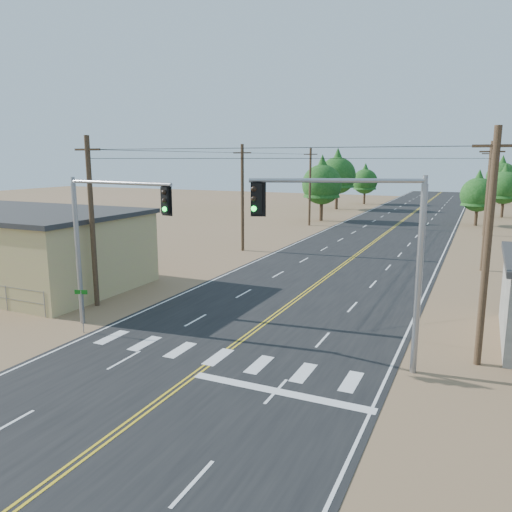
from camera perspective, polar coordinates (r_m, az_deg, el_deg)
The scene contains 18 objects.
ground at distance 16.93m, azimuth -18.37°, elevation -20.50°, with size 220.00×220.00×0.00m, color #886449.
road at distance 42.50m, azimuth 10.09°, elevation -0.87°, with size 15.00×200.00×0.02m, color black.
building_left at distance 40.05m, azimuth -27.19°, elevation 0.95°, with size 20.00×10.00×5.00m, color tan.
utility_pole_left_near at distance 30.66m, azimuth -18.24°, elevation 3.82°, with size 1.80×0.30×10.00m.
utility_pole_left_mid at distance 47.25m, azimuth -1.56°, elevation 6.75°, with size 1.80×0.30×10.00m.
utility_pole_left_far at distance 65.77m, azimuth 6.19°, elevation 7.93°, with size 1.80×0.30×10.00m.
utility_pole_right_near at distance 22.61m, azimuth 24.93°, elevation 0.91°, with size 1.80×0.30×10.00m.
utility_pole_right_mid at distance 42.48m, azimuth 24.93°, elevation 5.23°, with size 1.80×0.30×10.00m.
utility_pole_right_far at distance 62.43m, azimuth 24.93°, elevation 6.80°, with size 1.80×0.30×10.00m.
signal_mast_left at distance 26.00m, azimuth -17.23°, elevation 3.05°, with size 6.74×1.33×7.79m.
signal_mast_right at distance 20.30m, azimuth 12.86°, elevation 1.67°, with size 6.57×2.64×8.08m.
street_sign at distance 26.68m, azimuth -19.29°, elevation -5.21°, with size 0.64×0.24×2.24m.
tree_left_near at distance 70.88m, azimuth 7.55°, elevation 8.56°, with size 5.54×5.54×9.24m.
tree_left_mid at distance 87.66m, azimuth 9.28°, elevation 9.48°, with size 6.29×6.29×10.48m.
tree_left_far at distance 98.55m, azimuth 12.36°, elevation 8.60°, with size 4.72×4.72×7.86m.
tree_right_near at distance 71.27m, azimuth 24.06°, elevation 6.78°, with size 4.41×4.41×7.36m.
tree_right_mid at distance 82.96m, azimuth 26.54°, elevation 7.36°, with size 4.84×4.84×8.06m.
tree_right_far at distance 107.65m, azimuth 26.27°, elevation 8.39°, with size 5.58×5.58×9.31m.
Camera 1 is at (10.20, -10.32, 8.73)m, focal length 35.00 mm.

